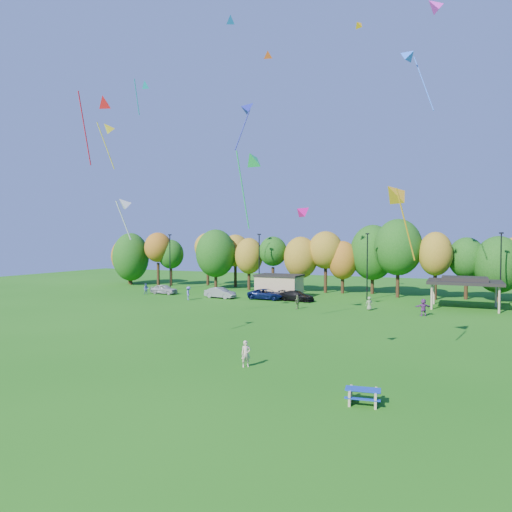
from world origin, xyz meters
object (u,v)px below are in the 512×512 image
at_px(kite_flyer, 246,354).
at_px(car_d, 297,296).
at_px(car_c, 267,294).
at_px(car_b, 220,293).
at_px(picnic_table, 363,395).
at_px(car_a, 164,289).

relative_size(kite_flyer, car_d, 0.35).
distance_m(kite_flyer, car_c, 33.26).
bearing_deg(kite_flyer, car_b, 79.00).
height_order(picnic_table, kite_flyer, kite_flyer).
distance_m(picnic_table, car_b, 42.56).
relative_size(car_a, car_d, 0.88).
bearing_deg(car_a, picnic_table, -133.28).
distance_m(kite_flyer, car_b, 35.00).
bearing_deg(car_c, kite_flyer, -158.99).
bearing_deg(car_b, picnic_table, -136.64).
bearing_deg(car_d, picnic_table, -150.30).
xyz_separation_m(car_c, car_d, (4.30, 0.08, -0.03)).
bearing_deg(car_b, car_c, -74.00).
xyz_separation_m(car_a, car_b, (10.10, -0.84, 0.02)).
bearing_deg(car_c, car_d, -88.37).
relative_size(picnic_table, car_c, 0.36).
height_order(picnic_table, car_c, car_c).
bearing_deg(car_c, car_a, 92.02).
xyz_separation_m(kite_flyer, car_d, (-7.30, 31.25, -0.15)).
bearing_deg(car_d, car_a, 97.12).
distance_m(picnic_table, car_a, 50.01).
distance_m(car_a, car_b, 10.13).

